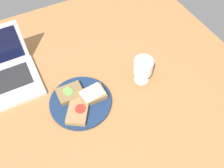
{
  "coord_description": "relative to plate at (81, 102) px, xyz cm",
  "views": [
    {
      "loc": [
        -20.7,
        -52.92,
        90.12
      ],
      "look_at": [
        7.14,
        1.21,
        8.0
      ],
      "focal_mm": 40.0,
      "sensor_mm": 36.0,
      "label": 1
    }
  ],
  "objects": [
    {
      "name": "wooden_table",
      "position": [
        7.06,
        -1.69,
        -2.25
      ],
      "size": [
        140.0,
        140.0,
        3.0
      ],
      "primitive_type": "cube",
      "color": "#9E6B3D",
      "rests_on": "ground"
    },
    {
      "name": "wine_glass",
      "position": [
        28.4,
        -0.95,
        7.62
      ],
      "size": [
        8.16,
        8.16,
        12.26
      ],
      "color": "white",
      "rests_on": "wooden_table"
    },
    {
      "name": "plate",
      "position": [
        0.0,
        0.0,
        0.0
      ],
      "size": [
        25.37,
        25.37,
        1.5
      ],
      "primitive_type": "cylinder",
      "color": "navy",
      "rests_on": "wooden_table"
    },
    {
      "name": "sandwich_with_cucumber",
      "position": [
        -2.48,
        4.74,
        2.01
      ],
      "size": [
        10.46,
        8.15,
        2.89
      ],
      "color": "brown",
      "rests_on": "plate"
    },
    {
      "name": "sandwich_with_tomato",
      "position": [
        -2.83,
        -4.5,
        1.9
      ],
      "size": [
        12.91,
        14.18,
        2.68
      ],
      "color": "#937047",
      "rests_on": "plate"
    },
    {
      "name": "sandwich_with_cheese",
      "position": [
        5.32,
        -0.24,
        2.24
      ],
      "size": [
        10.62,
        7.67,
        3.14
      ],
      "color": "brown",
      "rests_on": "plate"
    }
  ]
}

